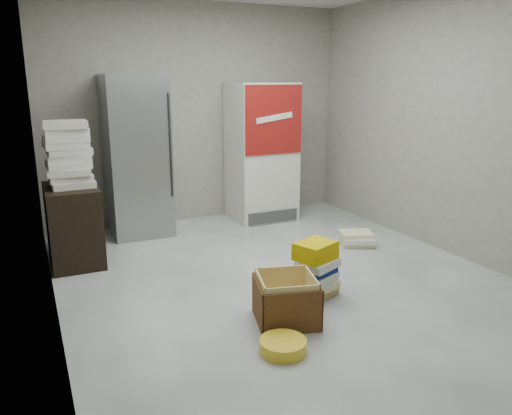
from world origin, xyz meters
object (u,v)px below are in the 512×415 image
object	(u,v)px
wood_shelf	(74,225)
cardboard_box	(286,302)
phonebook_stack_main	(316,269)
coke_cooler	(262,152)
steel_fridge	(137,156)

from	to	relation	value
wood_shelf	cardboard_box	world-z (taller)	wood_shelf
wood_shelf	phonebook_stack_main	size ratio (longest dim) A/B	1.63
coke_cooler	wood_shelf	size ratio (longest dim) A/B	2.25
coke_cooler	phonebook_stack_main	distance (m)	2.67
steel_fridge	cardboard_box	size ratio (longest dim) A/B	3.35
wood_shelf	cardboard_box	bearing A→B (deg)	-56.97
steel_fridge	cardboard_box	xyz separation A→B (m)	(0.52, -2.81, -0.80)
cardboard_box	steel_fridge	bearing A→B (deg)	115.68
wood_shelf	cardboard_box	xyz separation A→B (m)	(1.35, -2.08, -0.25)
wood_shelf	phonebook_stack_main	bearing A→B (deg)	-44.37
phonebook_stack_main	cardboard_box	bearing A→B (deg)	-168.65
coke_cooler	wood_shelf	world-z (taller)	coke_cooler
steel_fridge	wood_shelf	xyz separation A→B (m)	(-0.83, -0.73, -0.55)
phonebook_stack_main	cardboard_box	distance (m)	0.56
steel_fridge	phonebook_stack_main	size ratio (longest dim) A/B	3.87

